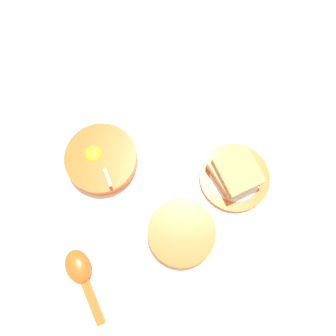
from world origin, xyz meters
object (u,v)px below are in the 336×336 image
(toast_plate, at_px, (234,177))
(congee_bowl, at_px, (181,232))
(egg_bowl, at_px, (101,159))
(soup_spoon, at_px, (80,272))
(toast_sandwich, at_px, (236,172))

(toast_plate, xyz_separation_m, congee_bowl, (0.10, 0.16, 0.01))
(egg_bowl, height_order, soup_spoon, egg_bowl)
(toast_plate, distance_m, congee_bowl, 0.19)
(soup_spoon, bearing_deg, toast_plate, -136.98)
(egg_bowl, distance_m, toast_plate, 0.33)
(toast_plate, relative_size, congee_bowl, 1.09)
(toast_sandwich, distance_m, soup_spoon, 0.42)
(soup_spoon, bearing_deg, toast_sandwich, -136.24)
(soup_spoon, bearing_deg, egg_bowl, -86.14)
(soup_spoon, distance_m, congee_bowl, 0.25)
(congee_bowl, bearing_deg, toast_plate, -122.94)
(egg_bowl, relative_size, soup_spoon, 1.08)
(egg_bowl, bearing_deg, toast_sandwich, -175.22)
(congee_bowl, bearing_deg, toast_sandwich, -121.32)
(egg_bowl, xyz_separation_m, toast_plate, (-0.33, -0.02, -0.01))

